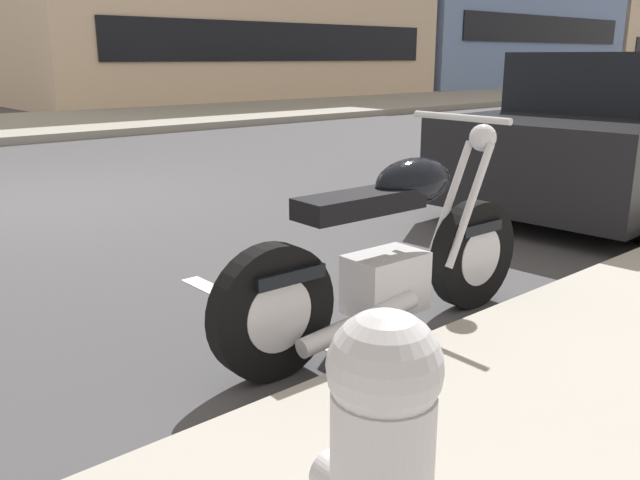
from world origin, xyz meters
TOP-DOWN VIEW (x-y plane):
  - ground_plane at (0.00, 0.00)m, footprint 260.00×260.00m
  - sidewalk_far_curb at (12.00, 7.25)m, footprint 120.00×5.00m
  - parking_stall_stripe at (0.00, -4.15)m, footprint 0.12×2.20m
  - parked_motorcycle at (0.31, -4.53)m, footprint 2.02×0.62m
  - parked_car_across_street at (4.52, -3.74)m, footprint 4.32×2.04m
  - fire_hydrant at (-1.16, -5.88)m, footprint 0.24×0.36m
  - townhouse_near_left at (38.82, 13.92)m, footprint 12.51×8.82m

SIDE VIEW (x-z plane):
  - ground_plane at x=0.00m, z-range 0.00..0.00m
  - parking_stall_stripe at x=0.00m, z-range 0.00..0.01m
  - sidewalk_far_curb at x=12.00m, z-range 0.00..0.14m
  - parked_motorcycle at x=0.31m, z-range -0.13..0.98m
  - fire_hydrant at x=-1.16m, z-range 0.16..0.94m
  - parked_car_across_street at x=4.52m, z-range -0.05..1.39m
  - townhouse_near_left at x=38.82m, z-range 0.00..8.25m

